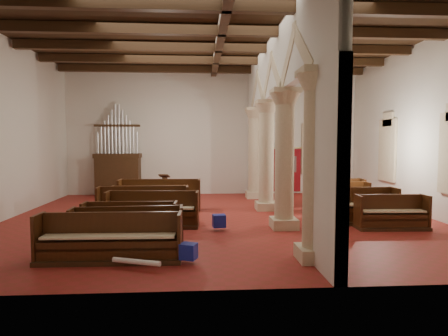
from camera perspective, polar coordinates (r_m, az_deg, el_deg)
floor at (r=12.53m, az=-0.59°, el=-7.72°), size 14.00×14.00×0.00m
ceiling at (r=12.74m, az=-0.61°, el=19.73°), size 14.00×14.00×0.00m
wall_back at (r=18.27m, az=-1.60°, el=5.43°), size 14.00×0.02×6.00m
wall_front at (r=6.30m, az=2.34°, el=8.15°), size 14.00×0.02×6.00m
wall_right at (r=14.45m, az=28.47°, el=5.33°), size 0.02×12.00×6.00m
ceiling_beams at (r=12.70m, az=-0.61°, el=18.95°), size 13.80×11.80×0.30m
arcade at (r=12.53m, az=7.74°, el=8.63°), size 0.90×11.90×6.00m
window_right_b at (r=16.61m, az=23.74°, el=2.47°), size 0.03×1.00×2.20m
window_back at (r=19.09m, az=13.60°, el=2.85°), size 1.00×0.03×2.20m
pipe_organ at (r=18.20m, az=-15.84°, el=0.15°), size 2.10×0.85×4.40m
lectern at (r=17.28m, az=-9.00°, el=-3.00°), size 0.51×0.53×1.09m
dossal_curtain at (r=18.69m, az=9.21°, el=-0.28°), size 1.80×0.07×2.17m
processional_banner at (r=17.19m, az=10.16°, el=-2.05°), size 0.47×0.60×2.06m
hymnal_box_a at (r=8.03m, az=-5.43°, el=-12.51°), size 0.40×0.37×0.33m
hymnal_box_b at (r=10.84m, az=-0.76°, el=-8.06°), size 0.39×0.34×0.36m
hymnal_box_c at (r=11.80m, az=-7.57°, el=-7.10°), size 0.37×0.30×0.36m
tube_heater_a at (r=7.88m, az=-13.22°, el=-13.73°), size 1.02×0.46×0.10m
tube_heater_b at (r=9.91m, az=-13.02°, el=-10.03°), size 0.92×0.23×0.09m
nave_pew_0 at (r=8.48m, az=-16.98°, el=-11.25°), size 3.05×0.74×1.03m
nave_pew_1 at (r=9.32m, az=-14.46°, el=-9.87°), size 2.66×0.81×1.00m
nave_pew_2 at (r=10.35m, az=-14.09°, el=-8.57°), size 2.49×0.69×0.95m
nave_pew_3 at (r=11.46m, az=-10.81°, el=-7.08°), size 2.78×0.89×1.07m
nave_pew_4 at (r=12.56m, az=-12.16°, el=-6.10°), size 2.96×0.86×1.09m
nave_pew_5 at (r=13.53m, az=-11.43°, el=-5.50°), size 2.60×0.71×1.00m
nave_pew_6 at (r=14.14m, az=-9.77°, el=-4.85°), size 3.03×0.84×1.15m
aisle_pew_0 at (r=12.05m, az=24.18°, el=-6.92°), size 2.08×0.75×1.00m
aisle_pew_1 at (r=12.59m, az=20.72°, el=-6.17°), size 1.97×0.77×1.12m
aisle_pew_2 at (r=13.36m, az=19.78°, el=-5.78°), size 2.04×0.73×0.98m
aisle_pew_3 at (r=14.20m, az=17.26°, el=-4.99°), size 2.04×0.76×1.10m
aisle_pew_4 at (r=15.30m, az=16.70°, el=-4.34°), size 2.13×0.74×1.10m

